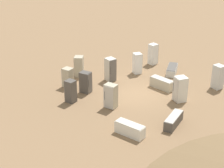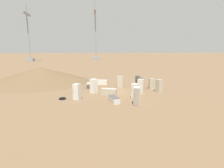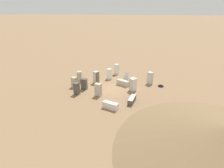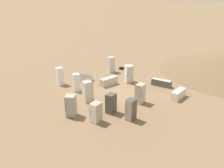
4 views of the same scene
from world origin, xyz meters
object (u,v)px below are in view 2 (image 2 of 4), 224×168
object	(u,v)px
discarded_fridge_0	(159,86)
discarded_fridge_7	(77,92)
discarded_fridge_10	(152,84)
discarded_fridge_11	(102,82)
power_pylon_0	(96,42)
scrap_tire	(62,99)
discarded_fridge_5	(137,96)
discarded_fridge_12	(141,86)
discarded_fridge_3	(109,92)
discarded_fridge_6	(135,91)
discarded_fridge_13	(94,86)
discarded_fridge_1	(138,81)
discarded_fridge_8	(120,82)
discarded_fridge_9	(114,99)
power_pylon_1	(29,44)
discarded_fridge_4	(89,85)
discarded_fridge_2	(140,83)

from	to	relation	value
discarded_fridge_0	discarded_fridge_7	size ratio (longest dim) A/B	0.91
discarded_fridge_7	discarded_fridge_10	distance (m)	10.94
discarded_fridge_10	discarded_fridge_11	distance (m)	7.85
power_pylon_0	scrap_tire	distance (m)	84.49
discarded_fridge_5	discarded_fridge_12	xyz separation A→B (m)	(-4.61, 1.69, 0.01)
discarded_fridge_3	discarded_fridge_6	world-z (taller)	discarded_fridge_6
discarded_fridge_6	discarded_fridge_13	bearing A→B (deg)	7.75
discarded_fridge_11	scrap_tire	distance (m)	9.37
discarded_fridge_1	discarded_fridge_11	world-z (taller)	discarded_fridge_1
scrap_tire	power_pylon_0	bearing A→B (deg)	175.79
discarded_fridge_0	discarded_fridge_8	size ratio (longest dim) A/B	0.99
discarded_fridge_11	discarded_fridge_12	bearing A→B (deg)	45.80
discarded_fridge_11	discarded_fridge_13	xyz separation A→B (m)	(5.42, -1.29, 0.51)
discarded_fridge_13	discarded_fridge_11	bearing A→B (deg)	119.03
discarded_fridge_0	discarded_fridge_1	xyz separation A→B (m)	(-3.98, -1.73, -0.03)
discarded_fridge_12	discarded_fridge_7	bearing A→B (deg)	134.33
power_pylon_0	discarded_fridge_6	world-z (taller)	power_pylon_0
discarded_fridge_0	discarded_fridge_3	xyz separation A→B (m)	(0.75, -6.56, -0.43)
discarded_fridge_6	discarded_fridge_8	xyz separation A→B (m)	(-6.07, -0.69, -0.01)
discarded_fridge_7	discarded_fridge_8	xyz separation A→B (m)	(-6.11, 5.64, -0.07)
discarded_fridge_0	discarded_fridge_9	distance (m)	7.39
discarded_fridge_1	discarded_fridge_10	bearing A→B (deg)	46.51
power_pylon_1	discarded_fridge_4	bearing A→B (deg)	23.54
discarded_fridge_7	discarded_fridge_11	bearing A→B (deg)	-80.48
discarded_fridge_12	discarded_fridge_13	bearing A→B (deg)	108.54
discarded_fridge_12	discarded_fridge_5	bearing A→B (deg)	-172.27
discarded_fridge_3	discarded_fridge_6	distance (m)	3.31
discarded_fridge_4	discarded_fridge_12	world-z (taller)	discarded_fridge_12
power_pylon_1	discarded_fridge_10	bearing A→B (deg)	28.60
power_pylon_1	discarded_fridge_3	distance (m)	82.10
discarded_fridge_2	discarded_fridge_3	bearing A→B (deg)	125.26
discarded_fridge_4	scrap_tire	world-z (taller)	discarded_fridge_4
discarded_fridge_0	discarded_fridge_7	world-z (taller)	discarded_fridge_7
discarded_fridge_0	discarded_fridge_5	size ratio (longest dim) A/B	0.92
power_pylon_1	scrap_tire	size ratio (longest dim) A/B	36.52
discarded_fridge_7	discarded_fridge_12	distance (m)	7.94
discarded_fridge_4	discarded_fridge_5	distance (m)	10.02
discarded_fridge_12	discarded_fridge_1	bearing A→B (deg)	17.29
discarded_fridge_0	discarded_fridge_2	bearing A→B (deg)	-161.61
power_pylon_0	discarded_fridge_3	world-z (taller)	power_pylon_0
discarded_fridge_3	discarded_fridge_11	bearing A→B (deg)	22.65
discarded_fridge_2	discarded_fridge_5	distance (m)	7.61
scrap_tire	discarded_fridge_8	bearing A→B (deg)	127.31
discarded_fridge_10	discarded_fridge_13	size ratio (longest dim) A/B	0.82
discarded_fridge_1	scrap_tire	size ratio (longest dim) A/B	2.02
discarded_fridge_3	scrap_tire	distance (m)	5.42
discarded_fridge_0	discarded_fridge_4	distance (m)	9.75
discarded_fridge_2	discarded_fridge_5	world-z (taller)	discarded_fridge_5
power_pylon_0	discarded_fridge_0	bearing A→B (deg)	3.96
discarded_fridge_6	scrap_tire	bearing A→B (deg)	39.19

